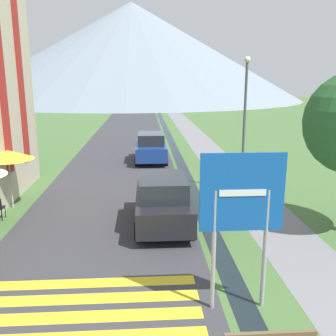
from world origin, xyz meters
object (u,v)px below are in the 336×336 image
road_sign (242,208)px  streetlamp (245,115)px  parked_car_near (163,201)px  parked_car_far (151,147)px  cafe_umbrella_rear_yellow (8,155)px

road_sign → streetlamp: bearing=74.9°
streetlamp → road_sign: bearing=-105.1°
parked_car_near → parked_car_far: (-0.22, 10.55, -0.00)m
parked_car_far → streetlamp: bearing=-58.1°
road_sign → cafe_umbrella_rear_yellow: bearing=135.5°
parked_car_far → cafe_umbrella_rear_yellow: cafe_umbrella_rear_yellow is taller
parked_car_far → cafe_umbrella_rear_yellow: size_ratio=1.71×
parked_car_far → streetlamp: streetlamp is taller
streetlamp → cafe_umbrella_rear_yellow: bearing=-170.1°
cafe_umbrella_rear_yellow → streetlamp: streetlamp is taller
parked_car_near → streetlamp: streetlamp is taller
parked_car_near → streetlamp: (3.86, 3.98, 2.60)m
cafe_umbrella_rear_yellow → streetlamp: size_ratio=0.39×
road_sign → streetlamp: 9.38m
road_sign → streetlamp: size_ratio=0.60×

